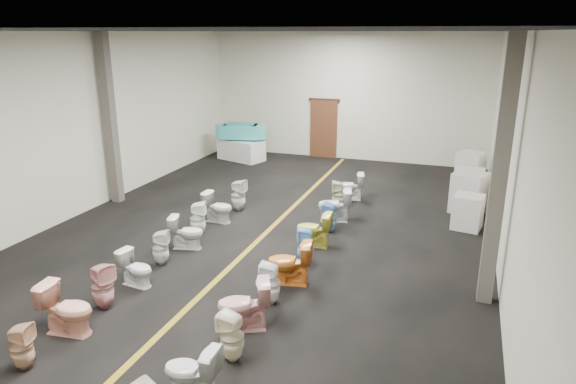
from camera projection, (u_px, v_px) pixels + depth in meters
name	position (u px, v px, depth m)	size (l,w,h in m)	color
floor	(264.00, 235.00, 11.82)	(16.00, 16.00, 0.00)	black
ceiling	(261.00, 31.00, 10.48)	(16.00, 16.00, 0.00)	black
wall_back	(346.00, 97.00, 18.36)	(10.00, 10.00, 0.00)	beige
wall_left	(76.00, 126.00, 12.73)	(16.00, 16.00, 0.00)	beige
wall_right	(510.00, 157.00, 9.57)	(16.00, 16.00, 0.00)	beige
aisle_stripe	(264.00, 235.00, 11.82)	(0.12, 15.60, 0.01)	olive
back_door	(324.00, 129.00, 18.91)	(1.00, 0.10, 2.10)	#562D19
door_frame	(324.00, 100.00, 18.60)	(1.15, 0.08, 0.10)	#331C11
column_left	(110.00, 120.00, 13.55)	(0.25, 0.25, 4.50)	#59544C
column_right	(499.00, 176.00, 8.30)	(0.25, 0.25, 4.50)	#59544C
display_table	(241.00, 150.00, 18.69)	(1.66, 0.83, 0.74)	white
bathtub	(241.00, 131.00, 18.48)	(1.83, 0.92, 0.55)	#43C3BF
appliance_crate_a	(468.00, 212.00, 12.12)	(0.64, 0.64, 0.82)	silver
appliance_crate_b	(469.00, 193.00, 13.19)	(0.76, 0.76, 1.05)	silver
appliance_crate_c	(469.00, 185.00, 14.21)	(0.76, 0.76, 0.86)	silver
appliance_crate_d	(470.00, 169.00, 15.58)	(0.71, 0.71, 1.01)	silver
toilet_left_1	(22.00, 347.00, 7.04)	(0.31, 0.32, 0.69)	#DDA782
toilet_left_2	(67.00, 309.00, 7.87)	(0.46, 0.82, 0.83)	#F8AD93
toilet_left_3	(102.00, 286.00, 8.59)	(0.37, 0.38, 0.82)	#D99797
toilet_left_4	(136.00, 268.00, 9.39)	(0.38, 0.66, 0.68)	white
toilet_left_5	(160.00, 248.00, 10.23)	(0.32, 0.33, 0.72)	silver
toilet_left_6	(187.00, 232.00, 11.01)	(0.41, 0.72, 0.73)	silver
toilet_left_7	(198.00, 218.00, 11.74)	(0.36, 0.37, 0.79)	white
toilet_left_8	(218.00, 207.00, 12.56)	(0.42, 0.74, 0.75)	silver
toilet_left_9	(238.00, 195.00, 13.35)	(0.37, 0.38, 0.83)	silver
toilet_right_1	(191.00, 372.00, 6.47)	(0.42, 0.73, 0.75)	silver
toilet_right_2	(232.00, 337.00, 7.21)	(0.34, 0.35, 0.76)	#F3E8C7
toilet_right_3	(244.00, 305.00, 7.97)	(0.47, 0.82, 0.84)	#DD9E9D
toilet_right_4	(270.00, 283.00, 8.76)	(0.34, 0.35, 0.75)	white
toilet_right_5	(289.00, 263.00, 9.44)	(0.46, 0.82, 0.83)	orange
toilet_right_6	(306.00, 245.00, 10.34)	(0.34, 0.34, 0.75)	#7DC0ED
toilet_right_7	(314.00, 229.00, 11.11)	(0.43, 0.76, 0.78)	gold
toilet_right_8	(330.00, 217.00, 11.92)	(0.32, 0.33, 0.71)	#6A9FD1
toilet_right_9	(335.00, 205.00, 12.58)	(0.46, 0.80, 0.82)	white
toilet_right_10	(338.00, 195.00, 13.52)	(0.34, 0.34, 0.75)	beige
toilet_right_11	(350.00, 186.00, 14.23)	(0.43, 0.75, 0.77)	white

